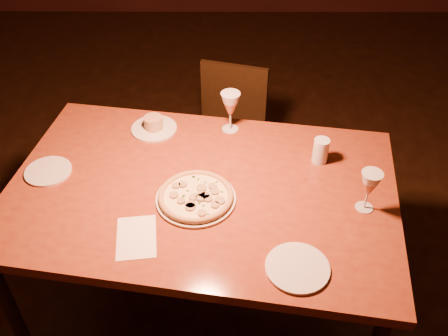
{
  "coord_description": "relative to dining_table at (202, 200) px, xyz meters",
  "views": [
    {
      "loc": [
        0.06,
        -1.7,
        2.19
      ],
      "look_at": [
        0.05,
        -0.17,
        0.89
      ],
      "focal_mm": 40.0,
      "sensor_mm": 36.0,
      "label": 1
    }
  ],
  "objects": [
    {
      "name": "pizza_plate",
      "position": [
        -0.02,
        -0.07,
        0.09
      ],
      "size": [
        0.31,
        0.31,
        0.03
      ],
      "color": "silver",
      "rests_on": "dining_table"
    },
    {
      "name": "water_tumbler",
      "position": [
        0.5,
        0.17,
        0.13
      ],
      "size": [
        0.07,
        0.07,
        0.11
      ],
      "primitive_type": "cylinder",
      "color": "silver",
      "rests_on": "dining_table"
    },
    {
      "name": "ramekin_saucer",
      "position": [
        -0.23,
        0.4,
        0.1
      ],
      "size": [
        0.21,
        0.21,
        0.07
      ],
      "color": "silver",
      "rests_on": "dining_table"
    },
    {
      "name": "wine_glass_far",
      "position": [
        0.12,
        0.4,
        0.17
      ],
      "size": [
        0.09,
        0.09,
        0.19
      ],
      "primitive_type": null,
      "color": "#B2684A",
      "rests_on": "dining_table"
    },
    {
      "name": "side_plate_near",
      "position": [
        0.34,
        -0.41,
        0.08
      ],
      "size": [
        0.22,
        0.22,
        0.01
      ],
      "primitive_type": "cylinder",
      "color": "silver",
      "rests_on": "dining_table"
    },
    {
      "name": "menu_card",
      "position": [
        -0.22,
        -0.27,
        0.07
      ],
      "size": [
        0.17,
        0.22,
        0.0
      ],
      "primitive_type": "cube",
      "rotation": [
        0.0,
        0.0,
        0.13
      ],
      "color": "white",
      "rests_on": "dining_table"
    },
    {
      "name": "dining_table",
      "position": [
        0.0,
        0.0,
        0.0
      ],
      "size": [
        1.7,
        1.23,
        0.83
      ],
      "rotation": [
        0.0,
        0.0,
        -0.16
      ],
      "color": "brown",
      "rests_on": "floor"
    },
    {
      "name": "floor",
      "position": [
        0.04,
        0.22,
        -0.76
      ],
      "size": [
        7.0,
        7.0,
        0.0
      ],
      "primitive_type": "plane",
      "color": "black",
      "rests_on": "ground"
    },
    {
      "name": "chair_far",
      "position": [
        0.11,
        0.92,
        -0.3
      ],
      "size": [
        0.49,
        0.49,
        0.82
      ],
      "rotation": [
        0.0,
        0.0,
        -0.27
      ],
      "color": "black",
      "rests_on": "floor"
    },
    {
      "name": "wine_glass_right",
      "position": [
        0.63,
        -0.11,
        0.16
      ],
      "size": [
        0.08,
        0.08,
        0.18
      ],
      "primitive_type": null,
      "color": "#B2684A",
      "rests_on": "dining_table"
    },
    {
      "name": "side_plate_left",
      "position": [
        -0.64,
        0.09,
        0.08
      ],
      "size": [
        0.19,
        0.19,
        0.01
      ],
      "primitive_type": "cylinder",
      "color": "silver",
      "rests_on": "dining_table"
    }
  ]
}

